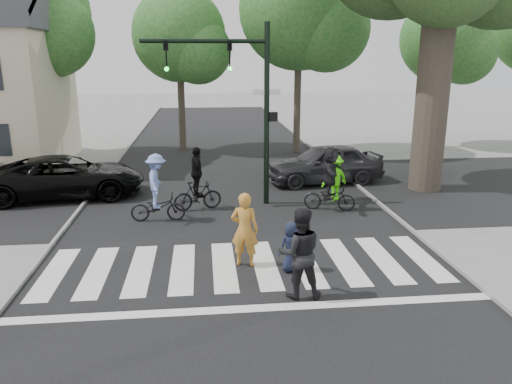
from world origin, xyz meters
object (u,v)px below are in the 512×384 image
pedestrian_adult (299,253)px  cyclist_mid (197,184)px  cyclist_left (157,192)px  car_grey (325,164)px  pedestrian_child (291,247)px  car_suv (67,177)px  traffic_signal (241,89)px  pedestrian_woman (245,230)px  cyclist_right (330,182)px

pedestrian_adult → cyclist_mid: bearing=-70.2°
cyclist_left → pedestrian_adult: bearing=-58.2°
cyclist_left → car_grey: 7.53m
pedestrian_child → pedestrian_adult: bearing=71.3°
car_suv → car_grey: 9.80m
cyclist_mid → car_suv: size_ratio=0.39×
cyclist_left → car_suv: 4.66m
cyclist_mid → cyclist_left: bearing=-139.4°
traffic_signal → pedestrian_woman: 6.01m
pedestrian_woman → pedestrian_adult: pedestrian_adult is taller
cyclist_left → car_suv: cyclist_left is taller
pedestrian_adult → cyclist_right: size_ratio=0.93×
traffic_signal → cyclist_right: traffic_signal is taller
pedestrian_woman → cyclist_mid: cyclist_mid is taller
cyclist_mid → car_suv: 5.12m
cyclist_mid → cyclist_right: (4.33, -0.51, 0.08)m
pedestrian_adult → car_grey: (2.89, 9.62, -0.20)m
cyclist_right → car_suv: cyclist_right is taller
pedestrian_woman → cyclist_right: (3.17, 4.22, 0.03)m
pedestrian_adult → cyclist_left: bearing=-56.8°
traffic_signal → cyclist_mid: size_ratio=2.85×
traffic_signal → car_suv: bearing=165.6°
pedestrian_child → traffic_signal: bearing=-98.8°
pedestrian_child → pedestrian_adult: 1.35m
pedestrian_adult → car_suv: 10.95m
pedestrian_woman → car_suv: 8.97m
pedestrian_child → pedestrian_adult: size_ratio=0.62×
pedestrian_adult → pedestrian_woman: bearing=-58.9°
car_suv → car_grey: bearing=-90.8°
pedestrian_adult → car_grey: bearing=-105.3°
cyclist_left → cyclist_mid: 1.60m
pedestrian_woman → cyclist_right: size_ratio=0.86×
pedestrian_child → cyclist_mid: cyclist_mid is taller
pedestrian_child → car_suv: bearing=-62.4°
cyclist_right → cyclist_mid: bearing=173.2°
pedestrian_adult → car_suv: size_ratio=0.37×
pedestrian_adult → cyclist_mid: (-2.16, 6.48, -0.12)m
cyclist_mid → car_grey: (5.05, 3.14, -0.08)m
pedestrian_child → car_grey: (2.83, 8.33, 0.18)m
pedestrian_woman → pedestrian_child: 1.19m
cyclist_mid → cyclist_right: size_ratio=0.99×
pedestrian_woman → cyclist_left: (-2.38, 3.69, -0.01)m
cyclist_mid → car_grey: 5.95m
traffic_signal → pedestrian_adult: size_ratio=3.04×
traffic_signal → car_suv: (-6.19, 1.59, -3.15)m
cyclist_left → pedestrian_woman: bearing=-57.2°
pedestrian_woman → car_suv: pedestrian_woman is taller
car_suv → car_grey: (9.74, 1.09, 0.04)m
pedestrian_adult → pedestrian_child: bearing=-91.3°
cyclist_left → cyclist_mid: bearing=40.6°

